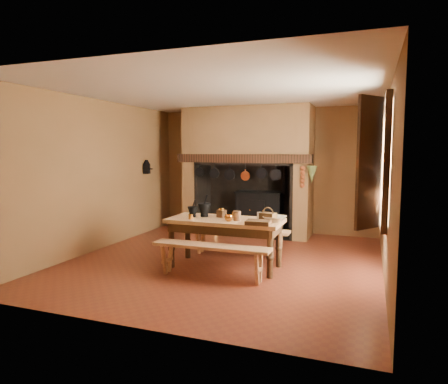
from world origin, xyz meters
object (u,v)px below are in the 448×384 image
(wicker_basket, at_px, (268,216))
(bench_front, at_px, (211,253))
(coffee_grinder, at_px, (222,213))
(work_table, at_px, (225,226))
(mixing_bowl, at_px, (275,219))
(iron_range, at_px, (260,212))

(wicker_basket, bearing_deg, bench_front, -124.61)
(bench_front, height_order, coffee_grinder, coffee_grinder)
(work_table, distance_m, mixing_bowl, 0.81)
(iron_range, bearing_deg, wicker_basket, -72.69)
(iron_range, distance_m, mixing_bowl, 2.95)
(wicker_basket, bearing_deg, iron_range, 119.78)
(iron_range, height_order, bench_front, iron_range)
(iron_range, bearing_deg, mixing_bowl, -70.72)
(mixing_bowl, bearing_deg, iron_range, 109.28)
(iron_range, height_order, work_table, iron_range)
(work_table, height_order, bench_front, work_table)
(mixing_bowl, bearing_deg, coffee_grinder, 174.38)
(coffee_grinder, distance_m, wicker_basket, 0.79)
(mixing_bowl, distance_m, wicker_basket, 0.11)
(iron_range, xyz_separation_m, coffee_grinder, (0.07, -2.68, 0.37))
(work_table, xyz_separation_m, mixing_bowl, (0.79, 0.03, 0.17))
(bench_front, relative_size, wicker_basket, 6.85)
(work_table, relative_size, coffee_grinder, 9.80)
(iron_range, distance_m, work_table, 2.81)
(iron_range, relative_size, mixing_bowl, 4.65)
(mixing_bowl, bearing_deg, bench_front, -141.21)
(coffee_grinder, height_order, wicker_basket, wicker_basket)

